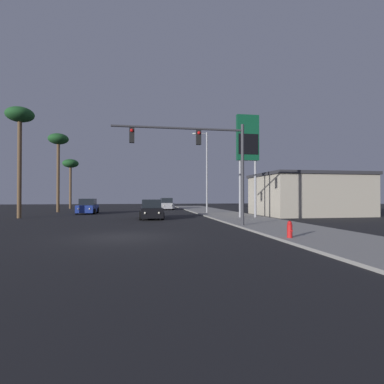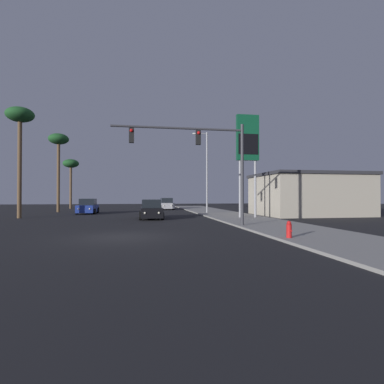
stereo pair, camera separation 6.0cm
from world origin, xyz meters
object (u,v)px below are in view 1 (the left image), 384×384
at_px(car_blue, 88,207).
at_px(car_silver, 166,204).
at_px(fire_hydrant, 290,229).
at_px(palm_tree_mid, 58,144).
at_px(palm_tree_near, 20,122).
at_px(street_lamp, 206,168).
at_px(palm_tree_far, 71,166).
at_px(car_black, 151,210).
at_px(gas_station_sign, 248,143).
at_px(traffic_light_mast, 205,152).

height_order(car_blue, car_silver, same).
xyz_separation_m(fire_hydrant, palm_tree_mid, (-16.68, 26.42, 7.92)).
relative_size(palm_tree_mid, palm_tree_near, 0.97).
relative_size(street_lamp, palm_tree_far, 1.17).
relative_size(car_blue, car_silver, 1.00).
relative_size(car_black, gas_station_sign, 0.48).
bearing_deg(palm_tree_near, fire_hydrant, -43.39).
relative_size(street_lamp, gas_station_sign, 1.00).
bearing_deg(street_lamp, car_blue, 170.21).
bearing_deg(fire_hydrant, street_lamp, 88.53).
height_order(street_lamp, fire_hydrant, street_lamp).
xyz_separation_m(car_silver, palm_tree_mid, (-13.71, -4.70, 7.65)).
relative_size(car_silver, palm_tree_mid, 0.45).
xyz_separation_m(gas_station_sign, palm_tree_mid, (-19.30, 13.93, 1.79)).
relative_size(car_black, traffic_light_mast, 0.52).
height_order(fire_hydrant, palm_tree_near, palm_tree_near).
relative_size(car_black, fire_hydrant, 5.69).
bearing_deg(car_black, car_blue, -52.78).
bearing_deg(street_lamp, palm_tree_near, -168.32).
distance_m(car_blue, palm_tree_far, 16.03).
xyz_separation_m(street_lamp, gas_station_sign, (2.11, -7.63, 1.50)).
bearing_deg(fire_hydrant, car_blue, 119.19).
bearing_deg(car_blue, street_lamp, 170.96).
bearing_deg(car_blue, palm_tree_near, 51.40).
relative_size(car_black, palm_tree_far, 0.56).
bearing_deg(car_silver, fire_hydrant, 93.26).
bearing_deg(palm_tree_far, palm_tree_mid, -85.58).
xyz_separation_m(car_black, street_lamp, (6.25, 6.43, 4.36)).
distance_m(traffic_light_mast, gas_station_sign, 8.63).
distance_m(car_blue, palm_tree_mid, 9.62).
bearing_deg(fire_hydrant, palm_tree_mid, 122.26).
bearing_deg(gas_station_sign, fire_hydrant, -101.88).
bearing_deg(traffic_light_mast, palm_tree_near, 144.46).
distance_m(car_black, palm_tree_far, 26.25).
bearing_deg(car_silver, gas_station_sign, 104.51).
bearing_deg(car_blue, palm_tree_far, -69.81).
bearing_deg(palm_tree_far, fire_hydrant, -64.40).
height_order(car_blue, street_lamp, street_lamp).
xyz_separation_m(gas_station_sign, palm_tree_near, (-19.99, 3.93, 2.05)).
height_order(traffic_light_mast, palm_tree_far, palm_tree_far).
distance_m(car_silver, fire_hydrant, 31.26).
bearing_deg(palm_tree_near, car_silver, 45.59).
distance_m(gas_station_sign, palm_tree_near, 20.48).
relative_size(fire_hydrant, palm_tree_near, 0.08).
distance_m(palm_tree_near, palm_tree_far, 20.10).
xyz_separation_m(car_silver, traffic_light_mast, (0.36, -25.25, 4.02)).
xyz_separation_m(car_silver, street_lamp, (3.48, -11.00, 4.36)).
height_order(fire_hydrant, palm_tree_far, palm_tree_far).
bearing_deg(palm_tree_near, gas_station_sign, -11.13).
height_order(car_silver, palm_tree_mid, palm_tree_mid).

